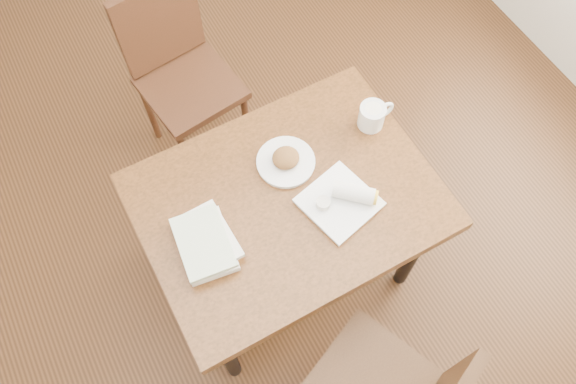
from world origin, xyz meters
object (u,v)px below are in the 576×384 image
plate_scone (286,161)px  book_stack (206,242)px  table (288,208)px  chair_far (179,66)px  plate_burrito (344,199)px  coffee_mug (373,115)px

plate_scone → book_stack: bearing=-158.5°
table → chair_far: (-0.07, 0.94, -0.11)m
plate_scone → plate_burrito: 0.27m
coffee_mug → table: bearing=-163.6°
plate_burrito → book_stack: bearing=170.4°
table → book_stack: 0.37m
chair_far → book_stack: size_ratio=3.44×
chair_far → plate_burrito: size_ratio=3.20×
table → plate_scone: 0.19m
plate_burrito → chair_far: bearing=102.7°
book_stack → chair_far: bearing=74.0°
table → coffee_mug: size_ratio=7.13×
plate_scone → book_stack: 0.44m
plate_burrito → table: bearing=146.1°
coffee_mug → book_stack: 0.82m
table → plate_scone: size_ratio=4.84×
table → plate_burrito: 0.24m
plate_scone → chair_far: bearing=99.3°
plate_burrito → book_stack: plate_burrito is taller
coffee_mug → chair_far: bearing=122.7°
plate_scone → plate_burrito: bearing=-66.8°
coffee_mug → plate_burrito: (-0.28, -0.25, -0.03)m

